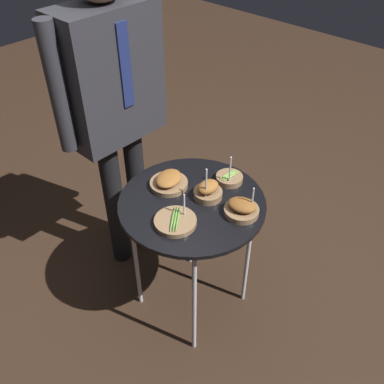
% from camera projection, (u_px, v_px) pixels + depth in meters
% --- Properties ---
extents(ground_plane, '(8.00, 8.00, 0.00)m').
position_uv_depth(ground_plane, '(192.00, 299.00, 2.23)').
color(ground_plane, black).
extents(serving_cart, '(0.63, 0.63, 0.68)m').
position_uv_depth(serving_cart, '(192.00, 211.00, 1.83)').
color(serving_cart, black).
rests_on(serving_cart, ground_plane).
extents(bowl_asparagus_mid_right, '(0.17, 0.17, 0.13)m').
position_uv_depth(bowl_asparagus_mid_right, '(175.00, 221.00, 1.69)').
color(bowl_asparagus_mid_right, brown).
rests_on(bowl_asparagus_mid_right, serving_cart).
extents(bowl_roast_far_rim, '(0.14, 0.14, 0.13)m').
position_uv_depth(bowl_roast_far_rim, '(242.00, 208.00, 1.72)').
color(bowl_roast_far_rim, brown).
rests_on(bowl_roast_far_rim, serving_cart).
extents(bowl_roast_near_rim, '(0.17, 0.17, 0.06)m').
position_uv_depth(bowl_roast_near_rim, '(169.00, 181.00, 1.86)').
color(bowl_roast_near_rim, brown).
rests_on(bowl_roast_near_rim, serving_cart).
extents(bowl_roast_front_center, '(0.12, 0.12, 0.17)m').
position_uv_depth(bowl_roast_front_center, '(208.00, 191.00, 1.80)').
color(bowl_roast_front_center, brown).
rests_on(bowl_roast_front_center, serving_cart).
extents(bowl_asparagus_back_left, '(0.12, 0.12, 0.15)m').
position_uv_depth(bowl_asparagus_back_left, '(229.00, 178.00, 1.89)').
color(bowl_asparagus_back_left, brown).
rests_on(bowl_asparagus_back_left, serving_cart).
extents(waiter_figure, '(0.59, 0.22, 1.59)m').
position_uv_depth(waiter_figure, '(112.00, 91.00, 1.87)').
color(waiter_figure, black).
rests_on(waiter_figure, ground_plane).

